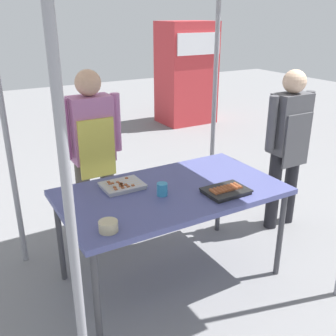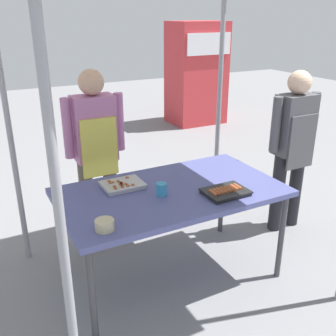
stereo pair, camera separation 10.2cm
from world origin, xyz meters
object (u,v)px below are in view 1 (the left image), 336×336
object	(u,v)px
tray_grilled_sausages	(226,191)
drink_cup_near_edge	(162,189)
tray_meat_skewers	(122,186)
vendor_woman	(93,146)
condiment_bowl	(108,226)
customer_nearby	(288,139)
stall_table	(171,196)
neighbor_stall_left	(186,73)

from	to	relation	value
tray_grilled_sausages	drink_cup_near_edge	size ratio (longest dim) A/B	3.42
tray_meat_skewers	vendor_woman	xyz separation A→B (m)	(-0.00, 0.59, 0.13)
tray_grilled_sausages	tray_meat_skewers	bearing A→B (deg)	142.78
condiment_bowl	customer_nearby	size ratio (longest dim) A/B	0.08
tray_meat_skewers	condiment_bowl	bearing A→B (deg)	-121.43
stall_table	vendor_woman	xyz separation A→B (m)	(-0.30, 0.79, 0.20)
stall_table	vendor_woman	size ratio (longest dim) A/B	1.05
stall_table	neighbor_stall_left	distance (m)	4.74
condiment_bowl	vendor_woman	bearing A→B (deg)	74.10
customer_nearby	neighbor_stall_left	world-z (taller)	neighbor_stall_left
drink_cup_near_edge	vendor_woman	size ratio (longest dim) A/B	0.06
stall_table	tray_grilled_sausages	bearing A→B (deg)	-39.38
condiment_bowl	drink_cup_near_edge	size ratio (longest dim) A/B	1.28
tray_meat_skewers	stall_table	bearing A→B (deg)	-34.87
tray_grilled_sausages	vendor_woman	xyz separation A→B (m)	(-0.60, 1.04, 0.13)
tray_grilled_sausages	stall_table	bearing A→B (deg)	140.62
condiment_bowl	neighbor_stall_left	size ratio (longest dim) A/B	0.06
drink_cup_near_edge	customer_nearby	world-z (taller)	customer_nearby
stall_table	condiment_bowl	xyz separation A→B (m)	(-0.61, -0.31, 0.08)
drink_cup_near_edge	neighbor_stall_left	world-z (taller)	neighbor_stall_left
stall_table	tray_meat_skewers	size ratio (longest dim) A/B	5.41
tray_meat_skewers	condiment_bowl	world-z (taller)	condiment_bowl
customer_nearby	drink_cup_near_edge	bearing A→B (deg)	-171.00
customer_nearby	stall_table	bearing A→B (deg)	-172.31
vendor_woman	customer_nearby	world-z (taller)	vendor_woman
stall_table	condiment_bowl	world-z (taller)	condiment_bowl
tray_grilled_sausages	customer_nearby	xyz separation A→B (m)	(1.03, 0.43, 0.10)
condiment_bowl	drink_cup_near_edge	xyz separation A→B (m)	(0.51, 0.27, 0.01)
drink_cup_near_edge	vendor_woman	xyz separation A→B (m)	(-0.19, 0.84, 0.10)
stall_table	tray_meat_skewers	world-z (taller)	tray_meat_skewers
tray_meat_skewers	customer_nearby	size ratio (longest dim) A/B	0.20
drink_cup_near_edge	neighbor_stall_left	xyz separation A→B (m)	(2.74, 3.98, 0.11)
condiment_bowl	vendor_woman	world-z (taller)	vendor_woman
stall_table	customer_nearby	bearing A→B (deg)	7.69
drink_cup_near_edge	tray_meat_skewers	bearing A→B (deg)	127.03
tray_grilled_sausages	vendor_woman	distance (m)	1.20
tray_grilled_sausages	neighbor_stall_left	size ratio (longest dim) A/B	0.17
stall_table	drink_cup_near_edge	distance (m)	0.15
tray_meat_skewers	customer_nearby	world-z (taller)	customer_nearby
condiment_bowl	vendor_woman	xyz separation A→B (m)	(0.31, 1.10, 0.12)
tray_grilled_sausages	neighbor_stall_left	bearing A→B (deg)	60.82
vendor_woman	stall_table	bearing A→B (deg)	110.53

